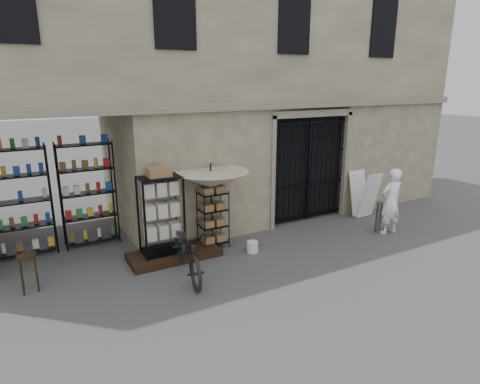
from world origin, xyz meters
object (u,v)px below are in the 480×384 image
display_cabinet (161,219)px  white_bucket (252,247)px  wire_rack (213,219)px  shopkeeper (388,233)px  steel_bollard (379,217)px  bicycle (189,275)px  wooden_stool (29,272)px  market_umbrella (211,175)px  easel_sign (364,194)px

display_cabinet → white_bucket: bearing=-3.1°
wire_rack → white_bucket: size_ratio=5.30×
shopkeeper → steel_bollard: bearing=-48.0°
white_bucket → steel_bollard: (3.54, -0.47, 0.28)m
wire_rack → bicycle: bearing=-155.5°
wire_rack → shopkeeper: (4.36, -1.39, -0.69)m
bicycle → wooden_stool: (-2.84, 0.83, 0.39)m
market_umbrella → shopkeeper: bearing=-16.9°
easel_sign → wire_rack: bearing=175.7°
wire_rack → shopkeeper: size_ratio=0.82×
white_bucket → wooden_stool: 4.59m
wire_rack → bicycle: wire_rack is taller
display_cabinet → white_bucket: 2.18m
wire_rack → wooden_stool: 3.92m
market_umbrella → shopkeeper: (4.41, -1.35, -1.77)m
wire_rack → market_umbrella: (-0.05, -0.04, 1.08)m
wooden_stool → steel_bollard: 8.16m
easel_sign → market_umbrella: bearing=176.2°
display_cabinet → wire_rack: display_cabinet is taller
market_umbrella → bicycle: market_umbrella is taller
shopkeeper → easel_sign: size_ratio=1.32×
bicycle → wire_rack: bearing=52.8°
white_bucket → display_cabinet: bearing=161.0°
bicycle → wooden_stool: bicycle is taller
market_umbrella → shopkeeper: size_ratio=1.44×
white_bucket → easel_sign: size_ratio=0.20×
market_umbrella → white_bucket: bearing=-43.6°
white_bucket → wooden_stool: bearing=173.9°
wire_rack → wooden_stool: bearing=163.0°
display_cabinet → shopkeeper: 5.85m
display_cabinet → wire_rack: bearing=18.6°
steel_bollard → easel_sign: (0.57, 1.10, 0.26)m
steel_bollard → shopkeeper: (0.17, -0.20, -0.41)m
wire_rack → wooden_stool: (-3.91, -0.23, -0.30)m
market_umbrella → easel_sign: 4.94m
display_cabinet → market_umbrella: bearing=16.7°
shopkeeper → display_cabinet: bearing=-10.8°
wire_rack → bicycle: 1.66m
wire_rack → wooden_stool: size_ratio=1.92×
market_umbrella → steel_bollard: 4.61m
display_cabinet → bicycle: bearing=-63.1°
display_cabinet → easel_sign: display_cabinet is taller
steel_bollard → easel_sign: 1.26m
steel_bollard → bicycle: bearing=178.6°
display_cabinet → wire_rack: 1.28m
market_umbrella → bicycle: bearing=-134.8°
wire_rack → shopkeeper: wire_rack is taller
white_bucket → market_umbrella: bearing=136.4°
market_umbrella → steel_bollard: (4.25, -1.14, -1.36)m
display_cabinet → steel_bollard: (5.46, -1.13, -0.51)m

